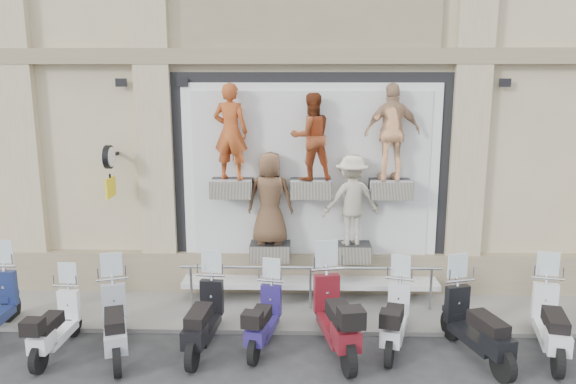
% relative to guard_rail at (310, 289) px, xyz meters
% --- Properties ---
extents(ground, '(90.00, 90.00, 0.00)m').
position_rel_guard_rail_xyz_m(ground, '(0.00, -2.00, -0.47)').
color(ground, '#2C2C2E').
rests_on(ground, ground).
extents(sidewalk, '(16.00, 2.20, 0.08)m').
position_rel_guard_rail_xyz_m(sidewalk, '(0.00, 0.10, -0.43)').
color(sidewalk, gray).
rests_on(sidewalk, ground).
extents(building, '(14.00, 8.60, 12.00)m').
position_rel_guard_rail_xyz_m(building, '(0.00, 5.00, 5.54)').
color(building, beige).
rests_on(building, ground).
extents(shop_vitrine, '(5.60, 0.94, 4.30)m').
position_rel_guard_rail_xyz_m(shop_vitrine, '(0.09, 0.73, 1.98)').
color(shop_vitrine, black).
rests_on(shop_vitrine, ground).
extents(guard_rail, '(5.06, 0.10, 0.93)m').
position_rel_guard_rail_xyz_m(guard_rail, '(0.00, 0.00, 0.00)').
color(guard_rail, '#9EA0A5').
rests_on(guard_rail, ground).
extents(clock_sign_bracket, '(0.10, 0.80, 1.02)m').
position_rel_guard_rail_xyz_m(clock_sign_bracket, '(-3.90, 0.47, 2.34)').
color(clock_sign_bracket, black).
rests_on(clock_sign_bracket, ground).
extents(scooter_b, '(0.56, 1.71, 1.38)m').
position_rel_guard_rail_xyz_m(scooter_b, '(-4.19, -1.74, 0.22)').
color(scooter_b, silver).
rests_on(scooter_b, ground).
extents(scooter_c, '(1.16, 1.99, 1.56)m').
position_rel_guard_rail_xyz_m(scooter_c, '(-3.20, -1.77, 0.31)').
color(scooter_c, '#9397A0').
rests_on(scooter_c, ground).
extents(scooter_d, '(0.73, 1.95, 1.55)m').
position_rel_guard_rail_xyz_m(scooter_d, '(-1.79, -1.55, 0.31)').
color(scooter_d, black).
rests_on(scooter_d, ground).
extents(scooter_e, '(0.81, 1.77, 1.38)m').
position_rel_guard_rail_xyz_m(scooter_e, '(-0.80, -1.42, 0.23)').
color(scooter_e, navy).
rests_on(scooter_e, ground).
extents(scooter_f, '(1.03, 2.19, 1.72)m').
position_rel_guard_rail_xyz_m(scooter_f, '(0.40, -1.57, 0.39)').
color(scooter_f, maroon).
rests_on(scooter_f, ground).
extents(scooter_g, '(0.99, 1.86, 1.45)m').
position_rel_guard_rail_xyz_m(scooter_g, '(1.40, -1.41, 0.26)').
color(scooter_g, silver).
rests_on(scooter_g, ground).
extents(scooter_h, '(1.11, 2.03, 1.58)m').
position_rel_guard_rail_xyz_m(scooter_h, '(2.64, -1.75, 0.33)').
color(scooter_h, black).
rests_on(scooter_h, ground).
extents(scooter_i, '(0.98, 2.01, 1.57)m').
position_rel_guard_rail_xyz_m(scooter_i, '(3.88, -1.59, 0.32)').
color(scooter_i, silver).
rests_on(scooter_i, ground).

